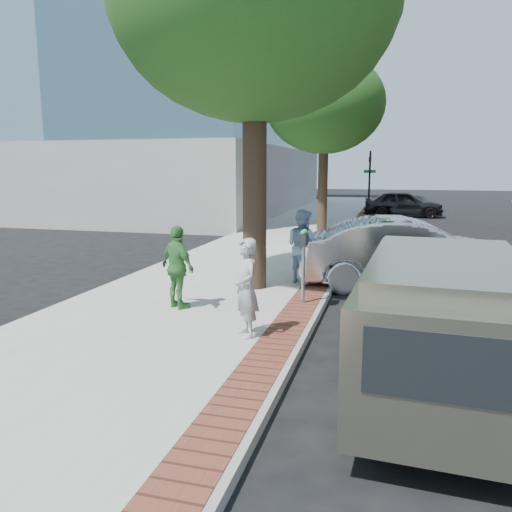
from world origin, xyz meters
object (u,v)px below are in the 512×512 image
(parking_meter, at_px, (304,251))
(bg_car, at_px, (403,204))
(sedan_silver, at_px, (410,254))
(van, at_px, (443,313))
(person_green, at_px, (178,267))
(person_gray, at_px, (246,288))
(person_officer, at_px, (302,246))

(parking_meter, bearing_deg, bg_car, 83.94)
(sedan_silver, height_order, van, van)
(person_green, bearing_deg, bg_car, -70.34)
(parking_meter, relative_size, bg_car, 0.33)
(bg_car, bearing_deg, sedan_silver, 176.61)
(parking_meter, distance_m, van, 3.78)
(person_gray, distance_m, person_green, 2.10)
(person_officer, height_order, person_green, person_officer)
(person_gray, distance_m, sedan_silver, 5.28)
(person_green, bearing_deg, parking_meter, -125.25)
(parking_meter, relative_size, sedan_silver, 0.29)
(bg_car, bearing_deg, parking_meter, 170.95)
(person_gray, xyz_separation_m, van, (2.84, -0.79, 0.04))
(parking_meter, xyz_separation_m, van, (2.32, -2.97, -0.23))
(parking_meter, distance_m, person_officer, 1.87)
(sedan_silver, bearing_deg, person_gray, 143.44)
(person_green, distance_m, sedan_silver, 5.48)
(person_green, bearing_deg, van, -172.45)
(person_gray, distance_m, van, 2.95)
(person_officer, bearing_deg, person_green, 89.27)
(person_gray, height_order, sedan_silver, person_gray)
(parking_meter, distance_m, person_green, 2.45)
(sedan_silver, bearing_deg, person_officer, 96.57)
(sedan_silver, relative_size, van, 1.02)
(parking_meter, height_order, person_officer, person_officer)
(person_officer, height_order, bg_car, person_officer)
(parking_meter, bearing_deg, person_gray, -103.48)
(sedan_silver, bearing_deg, parking_meter, 132.29)
(person_green, relative_size, van, 0.32)
(parking_meter, bearing_deg, van, -52.04)
(person_officer, bearing_deg, parking_meter, 134.15)
(person_officer, distance_m, sedan_silver, 2.50)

